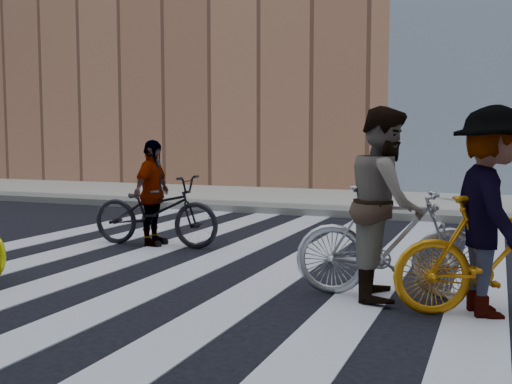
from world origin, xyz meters
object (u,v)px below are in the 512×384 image
Objects in this scene: rider_mid at (386,203)px; rider_right at (491,212)px; bike_silver_mid at (390,242)px; bike_yellow_right at (495,256)px; bike_dark_rear at (155,211)px; rider_rear at (152,193)px.

rider_right is at bearing -115.60° from rider_mid.
bike_yellow_right is (0.99, -0.28, -0.02)m from bike_silver_mid.
bike_yellow_right is 0.90× the size of bike_dark_rear.
rider_right is at bearing -115.55° from rider_rear.
bike_silver_mid is at bearing -116.84° from rider_rear.
rider_right is 1.19× the size of rider_rear.
rider_rear is at bearing 56.60° from rider_mid.
rider_rear is (-4.74, 1.93, -0.15)m from rider_right.
bike_yellow_right is 0.95× the size of rider_mid.
bike_yellow_right is at bearing -115.60° from bike_silver_mid.
rider_mid is 4.10m from rider_rear.
rider_rear is at bearing 86.60° from bike_dark_rear.
bike_silver_mid is 0.40m from rider_mid.
rider_mid is at bearing -117.12° from rider_rear.
rider_mid is at bearing -117.40° from bike_dark_rear.
rider_rear is at bearing 56.88° from bike_silver_mid.
rider_rear is (-0.05, 0.00, 0.26)m from bike_dark_rear.
rider_right is 5.12m from rider_rear.
bike_dark_rear is (-4.74, 1.93, -0.01)m from bike_yellow_right.
bike_dark_rear is 1.05× the size of rider_mid.
rider_mid is (3.70, -1.65, 0.43)m from bike_dark_rear.
rider_right is (-0.05, 0.00, 0.40)m from bike_yellow_right.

